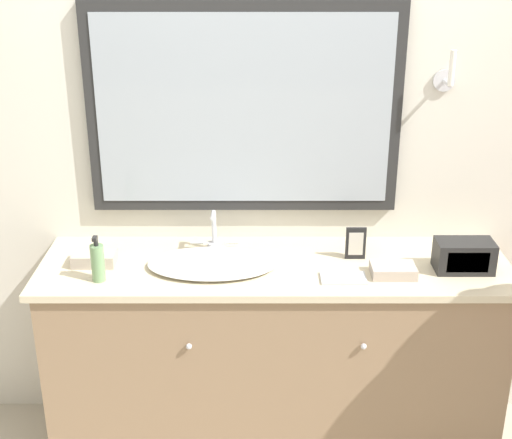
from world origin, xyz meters
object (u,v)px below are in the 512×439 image
Objects in this scene: sink_basin at (212,262)px; appliance_box at (464,256)px; soap_bottle at (97,262)px; picture_frame at (355,243)px.

sink_basin is 2.28× the size of appliance_box.
sink_basin is 0.46m from soap_bottle.
appliance_box is at bearing -1.93° from sink_basin.
picture_frame is (1.04, 0.20, -0.01)m from soap_bottle.
soap_bottle is at bearing -164.25° from sink_basin.
picture_frame reaches higher than appliance_box.
picture_frame is (-0.42, 0.11, 0.01)m from appliance_box.
appliance_box is at bearing -14.43° from picture_frame.
appliance_box is 1.65× the size of picture_frame.
soap_bottle reaches higher than appliance_box.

